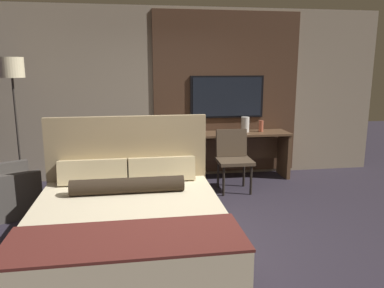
{
  "coord_description": "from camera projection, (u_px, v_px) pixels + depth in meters",
  "views": [
    {
      "loc": [
        -0.65,
        -3.64,
        1.86
      ],
      "look_at": [
        0.09,
        1.07,
        0.87
      ],
      "focal_mm": 35.0,
      "sensor_mm": 36.0,
      "label": 1
    }
  ],
  "objects": [
    {
      "name": "ground_plane",
      "position": [
        199.0,
        244.0,
        4.0
      ],
      "size": [
        16.0,
        16.0,
        0.0
      ],
      "primitive_type": "plane",
      "color": "#28232D"
    },
    {
      "name": "wall_back_tv_panel",
      "position": [
        180.0,
        94.0,
        6.24
      ],
      "size": [
        7.2,
        0.09,
        2.8
      ],
      "color": "gray",
      "rests_on": "ground_plane"
    },
    {
      "name": "bed",
      "position": [
        128.0,
        224.0,
        3.74
      ],
      "size": [
        1.9,
        2.08,
        1.28
      ],
      "color": "#33281E",
      "rests_on": "ground_plane"
    },
    {
      "name": "desk",
      "position": [
        229.0,
        147.0,
        6.27
      ],
      "size": [
        1.97,
        0.52,
        0.78
      ],
      "color": "brown",
      "rests_on": "ground_plane"
    },
    {
      "name": "tv",
      "position": [
        227.0,
        97.0,
        6.3
      ],
      "size": [
        1.26,
        0.04,
        0.71
      ],
      "color": "black"
    },
    {
      "name": "desk_chair",
      "position": [
        233.0,
        154.0,
        5.67
      ],
      "size": [
        0.52,
        0.52,
        0.92
      ],
      "rotation": [
        0.0,
        0.0,
        -0.02
      ],
      "color": "#4C3D2D",
      "rests_on": "ground_plane"
    },
    {
      "name": "armchair_by_window",
      "position": [
        3.0,
        192.0,
        4.79
      ],
      "size": [
        0.99,
        1.01,
        0.81
      ],
      "rotation": [
        0.0,
        0.0,
        2.05
      ],
      "color": "#47423D",
      "rests_on": "ground_plane"
    },
    {
      "name": "floor_lamp",
      "position": [
        12.0,
        79.0,
        5.21
      ],
      "size": [
        0.34,
        0.34,
        1.98
      ],
      "color": "#282623",
      "rests_on": "ground_plane"
    },
    {
      "name": "vase_tall",
      "position": [
        245.0,
        124.0,
        6.24
      ],
      "size": [
        0.14,
        0.14,
        0.25
      ],
      "color": "silver",
      "rests_on": "desk"
    },
    {
      "name": "vase_short",
      "position": [
        261.0,
        126.0,
        6.27
      ],
      "size": [
        0.08,
        0.08,
        0.19
      ],
      "color": "#B2563D",
      "rests_on": "desk"
    }
  ]
}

